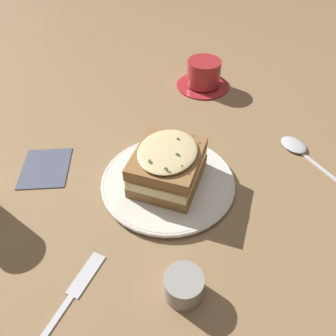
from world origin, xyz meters
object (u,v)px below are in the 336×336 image
(sandwich, at_px, (168,165))
(spoon, at_px, (297,148))
(teacup_with_saucer, at_px, (203,75))
(condiment_pot, at_px, (185,285))
(fork, at_px, (71,296))
(dinner_plate, at_px, (168,182))
(napkin, at_px, (45,167))

(sandwich, distance_m, spoon, 0.30)
(teacup_with_saucer, bearing_deg, condiment_pot, 176.04)
(sandwich, bearing_deg, teacup_with_saucer, -23.21)
(teacup_with_saucer, relative_size, fork, 0.88)
(dinner_plate, xyz_separation_m, condiment_pot, (-0.21, 0.01, 0.01))
(sandwich, bearing_deg, fork, 139.21)
(dinner_plate, height_order, sandwich, sandwich)
(teacup_with_saucer, bearing_deg, sandwich, 168.36)
(spoon, relative_size, napkin, 1.54)
(dinner_plate, distance_m, fork, 0.26)
(sandwich, xyz_separation_m, condiment_pot, (-0.21, 0.01, -0.03))
(teacup_with_saucer, distance_m, condiment_pot, 0.58)
(fork, distance_m, condiment_pot, 0.16)
(sandwich, relative_size, condiment_pot, 3.06)
(dinner_plate, height_order, spoon, dinner_plate)
(spoon, height_order, napkin, spoon)
(fork, bearing_deg, napkin, 137.07)
(spoon, distance_m, condiment_pot, 0.40)
(teacup_with_saucer, bearing_deg, spoon, -142.22)
(teacup_with_saucer, height_order, condiment_pot, teacup_with_saucer)
(dinner_plate, relative_size, fork, 1.48)
(condiment_pot, bearing_deg, sandwich, -2.12)
(teacup_with_saucer, distance_m, fork, 0.62)
(spoon, height_order, condiment_pot, condiment_pot)
(sandwich, distance_m, teacup_with_saucer, 0.37)
(sandwich, height_order, spoon, sandwich)
(fork, xyz_separation_m, spoon, (0.25, -0.46, 0.00))
(sandwich, distance_m, napkin, 0.25)
(sandwich, relative_size, napkin, 1.54)
(dinner_plate, relative_size, napkin, 2.25)
(fork, height_order, condiment_pot, condiment_pot)
(teacup_with_saucer, height_order, spoon, teacup_with_saucer)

